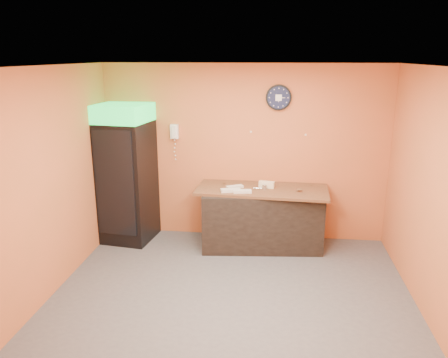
# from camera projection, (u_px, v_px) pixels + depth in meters

# --- Properties ---
(floor) EXTENTS (4.50, 4.50, 0.00)m
(floor) POSITION_uv_depth(u_px,v_px,m) (231.00, 297.00, 5.44)
(floor) COLOR #47474C
(floor) RESTS_ON ground
(back_wall) EXTENTS (4.50, 0.02, 2.80)m
(back_wall) POSITION_uv_depth(u_px,v_px,m) (244.00, 153.00, 6.97)
(back_wall) COLOR #D1673A
(back_wall) RESTS_ON floor
(left_wall) EXTENTS (0.02, 4.00, 2.80)m
(left_wall) POSITION_uv_depth(u_px,v_px,m) (48.00, 184.00, 5.31)
(left_wall) COLOR #D1673A
(left_wall) RESTS_ON floor
(right_wall) EXTENTS (0.02, 4.00, 2.80)m
(right_wall) POSITION_uv_depth(u_px,v_px,m) (435.00, 198.00, 4.80)
(right_wall) COLOR #D1673A
(right_wall) RESTS_ON floor
(ceiling) EXTENTS (4.50, 4.00, 0.02)m
(ceiling) POSITION_uv_depth(u_px,v_px,m) (232.00, 66.00, 4.67)
(ceiling) COLOR white
(ceiling) RESTS_ON back_wall
(beverage_cooler) EXTENTS (0.86, 0.87, 2.19)m
(beverage_cooler) POSITION_uv_depth(u_px,v_px,m) (126.00, 176.00, 6.89)
(beverage_cooler) COLOR black
(beverage_cooler) RESTS_ON floor
(prep_counter) EXTENTS (1.88, 0.97, 0.91)m
(prep_counter) POSITION_uv_depth(u_px,v_px,m) (261.00, 219.00, 6.81)
(prep_counter) COLOR black
(prep_counter) RESTS_ON floor
(wall_clock) EXTENTS (0.39, 0.06, 0.39)m
(wall_clock) POSITION_uv_depth(u_px,v_px,m) (279.00, 98.00, 6.64)
(wall_clock) COLOR black
(wall_clock) RESTS_ON back_wall
(wall_phone) EXTENTS (0.13, 0.11, 0.23)m
(wall_phone) POSITION_uv_depth(u_px,v_px,m) (174.00, 132.00, 6.95)
(wall_phone) COLOR white
(wall_phone) RESTS_ON back_wall
(butcher_paper) EXTENTS (2.03, 0.95, 0.04)m
(butcher_paper) POSITION_uv_depth(u_px,v_px,m) (262.00, 190.00, 6.68)
(butcher_paper) COLOR brown
(butcher_paper) RESTS_ON prep_counter
(sub_roll_stack) EXTENTS (0.25, 0.12, 0.10)m
(sub_roll_stack) POSITION_uv_depth(u_px,v_px,m) (267.00, 185.00, 6.69)
(sub_roll_stack) COLOR #F5E4BE
(sub_roll_stack) RESTS_ON butcher_paper
(wrapped_sandwich_left) EXTENTS (0.31, 0.19, 0.04)m
(wrapped_sandwich_left) POSITION_uv_depth(u_px,v_px,m) (231.00, 190.00, 6.51)
(wrapped_sandwich_left) COLOR silver
(wrapped_sandwich_left) RESTS_ON butcher_paper
(wrapped_sandwich_mid) EXTENTS (0.28, 0.15, 0.04)m
(wrapped_sandwich_mid) POSITION_uv_depth(u_px,v_px,m) (242.00, 191.00, 6.46)
(wrapped_sandwich_mid) COLOR silver
(wrapped_sandwich_mid) RESTS_ON butcher_paper
(wrapped_sandwich_right) EXTENTS (0.27, 0.21, 0.04)m
(wrapped_sandwich_right) POSITION_uv_depth(u_px,v_px,m) (235.00, 187.00, 6.69)
(wrapped_sandwich_right) COLOR silver
(wrapped_sandwich_right) RESTS_ON butcher_paper
(kitchen_tool) EXTENTS (0.07, 0.07, 0.07)m
(kitchen_tool) POSITION_uv_depth(u_px,v_px,m) (265.00, 187.00, 6.62)
(kitchen_tool) COLOR silver
(kitchen_tool) RESTS_ON butcher_paper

